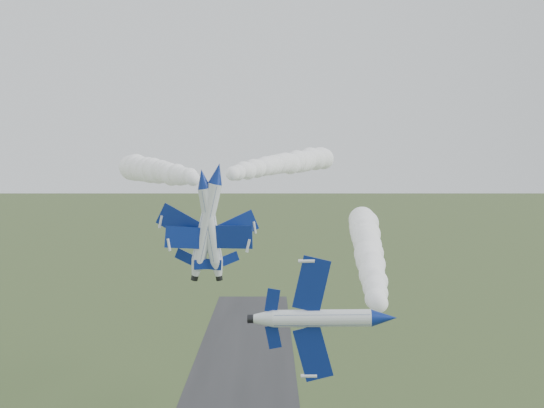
% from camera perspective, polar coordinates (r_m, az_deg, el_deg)
% --- Properties ---
extents(jet_lead, '(3.84, 12.40, 10.23)m').
position_cam_1_polar(jet_lead, '(51.36, 10.56, -10.52)').
color(jet_lead, white).
extents(smoke_trail_jet_lead, '(9.36, 61.32, 4.87)m').
position_cam_1_polar(smoke_trail_jet_lead, '(84.19, 9.03, -4.10)').
color(smoke_trail_jet_lead, white).
extents(jet_pair_left, '(11.03, 12.93, 3.54)m').
position_cam_1_polar(jet_pair_left, '(69.98, -6.52, 2.40)').
color(jet_pair_left, white).
extents(smoke_trail_jet_pair_left, '(23.21, 57.06, 4.94)m').
position_cam_1_polar(smoke_trail_jet_pair_left, '(101.97, -11.05, 3.10)').
color(smoke_trail_jet_pair_left, white).
extents(jet_pair_right, '(11.67, 14.02, 4.14)m').
position_cam_1_polar(jet_pair_right, '(69.76, -5.20, 2.91)').
color(jet_pair_right, white).
extents(smoke_trail_jet_pair_right, '(18.52, 60.68, 4.53)m').
position_cam_1_polar(smoke_trail_jet_pair_right, '(102.94, 1.61, 3.87)').
color(smoke_trail_jet_pair_right, white).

